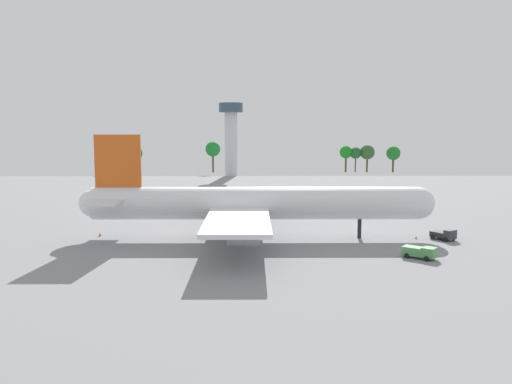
% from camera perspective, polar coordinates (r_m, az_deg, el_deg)
% --- Properties ---
extents(ground_plane, '(256.55, 256.55, 0.00)m').
position_cam_1_polar(ground_plane, '(96.31, 0.00, -4.98)').
color(ground_plane, gray).
extents(cargo_airplane, '(64.14, 52.16, 18.72)m').
position_cam_1_polar(cargo_airplane, '(95.23, -0.23, -1.27)').
color(cargo_airplane, silver).
rests_on(cargo_airplane, ground_plane).
extents(catering_truck, '(4.15, 4.72, 2.00)m').
position_cam_1_polar(catering_truck, '(100.23, 19.64, -4.35)').
color(catering_truck, '#333338').
rests_on(catering_truck, ground_plane).
extents(maintenance_van, '(5.15, 4.72, 1.89)m').
position_cam_1_polar(maintenance_van, '(84.93, 17.26, -6.18)').
color(maintenance_van, '#4C8C4C').
rests_on(maintenance_van, ground_plane).
extents(safety_cone_nose, '(0.39, 0.39, 0.56)m').
position_cam_1_polar(safety_cone_nose, '(99.70, 16.89, -4.71)').
color(safety_cone_nose, orange).
rests_on(safety_cone_nose, ground_plane).
extents(safety_cone_tail, '(0.53, 0.53, 0.75)m').
position_cam_1_polar(safety_cone_tail, '(102.03, -16.49, -4.38)').
color(safety_cone_tail, orange).
rests_on(safety_cone_tail, ground_plane).
extents(control_tower, '(10.03, 10.03, 30.66)m').
position_cam_1_polar(control_tower, '(224.60, -2.72, 6.53)').
color(control_tower, silver).
rests_on(control_tower, ground_plane).
extents(tree_line_backdrop, '(133.87, 7.24, 14.05)m').
position_cam_1_polar(tree_line_backdrop, '(242.57, 1.42, 4.35)').
color(tree_line_backdrop, '#51381E').
rests_on(tree_line_backdrop, ground_plane).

